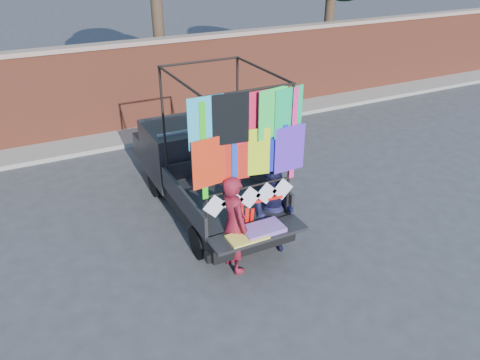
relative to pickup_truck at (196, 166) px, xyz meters
name	(u,v)px	position (x,y,z in m)	size (l,w,h in m)	color
ground	(255,248)	(0.27, -2.21, -0.81)	(90.00, 90.00, 0.00)	#38383A
brick_wall	(142,85)	(0.27, 4.79, 0.52)	(30.00, 0.45, 2.61)	brown
curb	(153,133)	(0.27, 4.09, -0.75)	(30.00, 1.20, 0.12)	gray
pickup_truck	(196,166)	(0.00, 0.00, 0.00)	(2.01, 5.06, 3.18)	black
woman	(234,224)	(-0.33, -2.55, 0.09)	(0.66, 0.43, 1.80)	maroon
man	(273,210)	(0.56, -2.35, 0.03)	(0.81, 0.63, 1.67)	#161638
streamer_bundle	(249,214)	(0.00, -2.46, 0.16)	(1.06, 0.16, 0.72)	red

